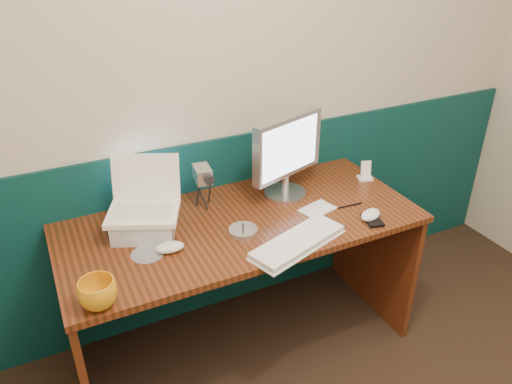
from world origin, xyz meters
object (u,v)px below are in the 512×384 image
desk (242,286)px  camcorder (203,189)px  mug (98,294)px  keyboard (298,243)px  laptop (140,190)px  monitor (286,157)px

desk → camcorder: 0.52m
mug → keyboard: bearing=1.1°
laptop → mug: 0.49m
laptop → monitor: monitor is taller
monitor → desk: bearing=-175.2°
monitor → camcorder: (-0.39, 0.07, -0.11)m
desk → mug: bearing=-156.6°
monitor → keyboard: (-0.16, -0.40, -0.19)m
keyboard → mug: 0.80m
desk → keyboard: (0.13, -0.28, 0.39)m
desk → keyboard: keyboard is taller
laptop → keyboard: size_ratio=0.67×
monitor → camcorder: 0.41m
keyboard → laptop: bearing=127.5°
laptop → mug: bearing=-101.0°
laptop → camcorder: size_ratio=1.59×
laptop → camcorder: 0.34m
monitor → keyboard: bearing=-130.1°
monitor → mug: (-0.96, -0.42, -0.15)m
keyboard → camcorder: bearing=98.1°
camcorder → keyboard: bearing=-56.8°
mug → camcorder: size_ratio=0.74×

